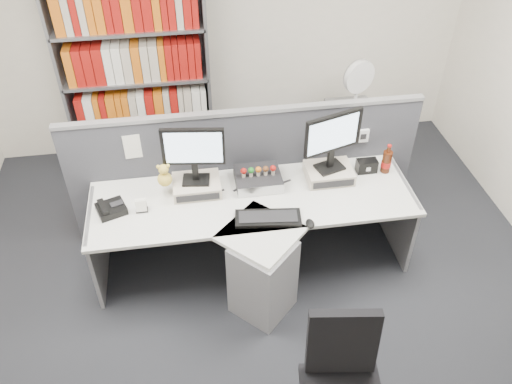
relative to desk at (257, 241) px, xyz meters
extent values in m
plane|color=#282A30|center=(0.00, -0.60, -0.46)|extent=(5.50, 5.50, 0.00)
cube|color=white|center=(0.00, 2.15, 0.89)|extent=(5.00, 0.04, 2.70)
cube|color=#3F4047|center=(0.00, 0.65, 0.17)|extent=(3.00, 0.05, 1.25)
cube|color=gray|center=(0.00, 0.65, 0.80)|extent=(3.00, 0.07, 0.03)
cube|color=white|center=(0.95, 0.62, 0.49)|extent=(0.22, 0.04, 0.12)
cube|color=white|center=(-0.90, 0.63, 0.59)|extent=(0.16, 0.00, 0.22)
cube|color=white|center=(-0.50, 0.63, 0.59)|extent=(0.16, 0.00, 0.22)
cube|color=white|center=(0.70, 0.63, 0.59)|extent=(0.16, 0.00, 0.22)
cube|color=silver|center=(0.00, 0.22, 0.25)|extent=(2.60, 0.80, 0.03)
cube|color=silver|center=(0.00, -0.18, 0.25)|extent=(0.74, 0.74, 0.03)
cube|color=gray|center=(0.00, -0.30, -0.11)|extent=(0.57, 0.57, 0.69)
cube|color=gray|center=(-1.28, 0.22, -0.10)|extent=(0.03, 0.70, 0.72)
cube|color=gray|center=(1.28, 0.22, -0.10)|extent=(0.03, 0.70, 0.72)
cube|color=gray|center=(0.00, 0.58, -0.11)|extent=(2.50, 0.02, 0.45)
cube|color=#BFB39F|center=(-0.43, 0.38, 0.31)|extent=(0.38, 0.30, 0.10)
cube|color=black|center=(-0.43, 0.23, 0.31)|extent=(0.34, 0.01, 0.06)
cube|color=#BFB39F|center=(0.67, 0.38, 0.31)|extent=(0.38, 0.30, 0.10)
cube|color=black|center=(0.67, 0.23, 0.31)|extent=(0.34, 0.01, 0.06)
cube|color=black|center=(-0.43, 0.38, 0.37)|extent=(0.23, 0.18, 0.02)
cube|color=black|center=(-0.43, 0.38, 0.46)|extent=(0.05, 0.04, 0.17)
cube|color=black|center=(-0.43, 0.38, 0.70)|extent=(0.48, 0.10, 0.32)
cube|color=#C6E3FF|center=(-0.43, 0.37, 0.70)|extent=(0.43, 0.06, 0.27)
cube|color=black|center=(0.67, 0.38, 0.37)|extent=(0.26, 0.22, 0.02)
cube|color=black|center=(0.67, 0.38, 0.46)|extent=(0.06, 0.04, 0.18)
cube|color=black|center=(0.67, 0.38, 0.71)|extent=(0.49, 0.19, 0.33)
cube|color=#C6E3FF|center=(0.66, 0.37, 0.71)|extent=(0.43, 0.14, 0.28)
cube|color=black|center=(0.07, 0.40, 0.31)|extent=(0.37, 0.33, 0.10)
cube|color=silver|center=(0.07, 0.24, 0.31)|extent=(0.37, 0.01, 0.09)
cylinder|color=#BFB39F|center=(-0.05, 0.38, 0.38)|extent=(0.03, 0.03, 0.03)
sphere|color=#A5140F|center=(-0.05, 0.38, 0.42)|extent=(0.05, 0.05, 0.05)
cylinder|color=#BFB39F|center=(0.01, 0.38, 0.38)|extent=(0.03, 0.03, 0.03)
sphere|color=#19721E|center=(0.01, 0.38, 0.42)|extent=(0.05, 0.05, 0.05)
cylinder|color=#BFB39F|center=(0.07, 0.38, 0.38)|extent=(0.03, 0.03, 0.03)
sphere|color=orange|center=(0.07, 0.38, 0.42)|extent=(0.05, 0.05, 0.05)
cylinder|color=#BFB39F|center=(0.13, 0.38, 0.38)|extent=(0.03, 0.03, 0.03)
sphere|color=#593319|center=(0.13, 0.38, 0.42)|extent=(0.05, 0.05, 0.05)
cylinder|color=#BFB39F|center=(0.19, 0.38, 0.38)|extent=(0.03, 0.03, 0.03)
sphere|color=#A5140F|center=(0.19, 0.38, 0.42)|extent=(0.05, 0.05, 0.05)
cube|color=black|center=(0.08, -0.05, 0.28)|extent=(0.52, 0.25, 0.03)
cube|color=black|center=(0.08, -0.05, 0.29)|extent=(0.46, 0.18, 0.01)
ellipsoid|color=black|center=(0.38, -0.16, 0.28)|extent=(0.06, 0.10, 0.04)
cube|color=black|center=(-1.11, 0.23, 0.29)|extent=(0.26, 0.25, 0.06)
cube|color=black|center=(-1.16, 0.21, 0.34)|extent=(0.10, 0.18, 0.03)
cube|color=black|center=(-1.06, 0.24, 0.33)|extent=(0.11, 0.09, 0.01)
cube|color=black|center=(-0.87, 0.20, 0.27)|extent=(0.09, 0.05, 0.02)
cube|color=white|center=(-0.87, 0.18, 0.33)|extent=(0.08, 0.03, 0.09)
cube|color=white|center=(-0.87, 0.22, 0.33)|extent=(0.08, 0.03, 0.09)
sphere|color=gold|center=(-0.68, 0.37, 0.42)|extent=(0.12, 0.12, 0.12)
sphere|color=gold|center=(-0.68, 0.37, 0.52)|extent=(0.08, 0.08, 0.08)
sphere|color=gold|center=(-0.71, 0.37, 0.55)|extent=(0.03, 0.03, 0.03)
sphere|color=gold|center=(-0.64, 0.37, 0.55)|extent=(0.03, 0.03, 0.03)
cube|color=black|center=(1.00, 0.42, 0.32)|extent=(0.17, 0.09, 0.11)
cylinder|color=#3F190A|center=(1.16, 0.40, 0.36)|extent=(0.08, 0.08, 0.20)
cylinder|color=#A5140F|center=(1.16, 0.40, 0.34)|extent=(0.08, 0.08, 0.06)
cylinder|color=#3F190A|center=(1.16, 0.40, 0.49)|extent=(0.03, 0.03, 0.06)
cylinder|color=#A5140F|center=(1.16, 0.40, 0.53)|extent=(0.04, 0.04, 0.01)
cube|color=gray|center=(-1.59, 1.85, 0.54)|extent=(0.03, 0.40, 2.00)
cube|color=gray|center=(-0.21, 1.85, 0.54)|extent=(0.03, 0.40, 2.00)
cube|color=gray|center=(-0.90, 2.04, 0.54)|extent=(1.40, 0.02, 2.00)
cube|color=gray|center=(-0.90, 1.85, -0.44)|extent=(1.38, 0.40, 0.03)
cube|color=gray|center=(-0.90, 1.85, 0.06)|extent=(1.38, 0.40, 0.03)
cube|color=gray|center=(-0.90, 1.85, 0.56)|extent=(1.38, 0.40, 0.03)
cube|color=gray|center=(-0.90, 1.85, 1.06)|extent=(1.38, 0.40, 0.03)
cube|color=#A5140F|center=(-0.90, 1.82, -0.24)|extent=(1.24, 0.28, 0.36)
cube|color=orange|center=(-0.90, 1.82, 0.26)|extent=(1.24, 0.28, 0.36)
cube|color=#BFB39F|center=(-0.90, 1.82, 0.76)|extent=(1.24, 0.28, 0.36)
cube|color=white|center=(-0.90, 1.82, 1.26)|extent=(1.24, 0.28, 0.36)
cube|color=gray|center=(1.20, 1.40, -0.11)|extent=(0.45, 0.60, 0.70)
cube|color=black|center=(1.20, 1.10, 0.06)|extent=(0.40, 0.02, 0.28)
cube|color=black|center=(1.20, 1.10, -0.26)|extent=(0.40, 0.02, 0.28)
cylinder|color=white|center=(1.20, 1.40, 0.26)|extent=(0.20, 0.20, 0.03)
cylinder|color=white|center=(1.20, 1.40, 0.37)|extent=(0.03, 0.03, 0.20)
cylinder|color=white|center=(1.20, 1.39, 0.64)|extent=(0.33, 0.16, 0.33)
cylinder|color=silver|center=(1.20, 1.41, 0.64)|extent=(0.32, 0.15, 0.33)
cube|color=black|center=(0.32, -1.23, 0.34)|extent=(0.43, 0.17, 0.49)
camera|label=1|loc=(-0.47, -2.94, 3.00)|focal=36.97mm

